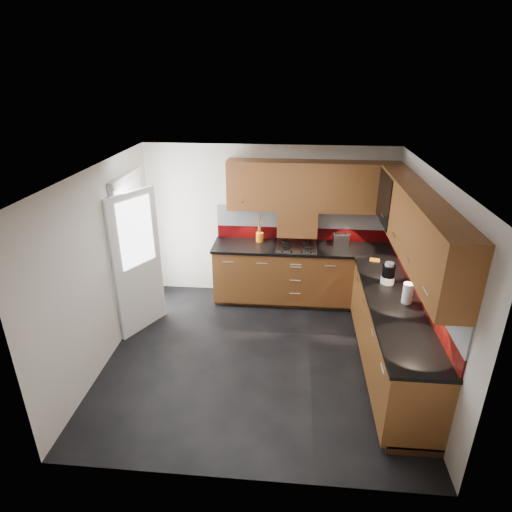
# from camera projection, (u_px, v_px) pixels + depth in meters

# --- Properties ---
(room) EXTENTS (4.00, 3.80, 2.64)m
(room) POSITION_uv_depth(u_px,v_px,m) (258.00, 250.00, 4.91)
(room) COLOR black
(base_cabinets) EXTENTS (2.70, 3.20, 0.95)m
(base_cabinets) POSITION_uv_depth(u_px,v_px,m) (340.00, 303.00, 5.90)
(base_cabinets) COLOR #582E13
(base_cabinets) RESTS_ON room
(countertop) EXTENTS (2.72, 3.22, 0.04)m
(countertop) POSITION_uv_depth(u_px,v_px,m) (341.00, 272.00, 5.69)
(countertop) COLOR black
(countertop) RESTS_ON base_cabinets
(backsplash) EXTENTS (2.70, 3.20, 0.54)m
(backsplash) POSITION_uv_depth(u_px,v_px,m) (358.00, 246.00, 5.76)
(backsplash) COLOR #69090B
(backsplash) RESTS_ON countertop
(upper_cabinets) EXTENTS (2.50, 3.20, 0.72)m
(upper_cabinets) POSITION_uv_depth(u_px,v_px,m) (361.00, 204.00, 5.38)
(upper_cabinets) COLOR #582E13
(upper_cabinets) RESTS_ON room
(extractor_hood) EXTENTS (0.60, 0.33, 0.40)m
(extractor_hood) POSITION_uv_depth(u_px,v_px,m) (297.00, 222.00, 6.45)
(extractor_hood) COLOR #582E13
(extractor_hood) RESTS_ON room
(glass_cabinet) EXTENTS (0.32, 0.80, 0.66)m
(glass_cabinet) POSITION_uv_depth(u_px,v_px,m) (396.00, 197.00, 5.59)
(glass_cabinet) COLOR black
(glass_cabinet) RESTS_ON room
(back_door) EXTENTS (0.42, 1.19, 2.04)m
(back_door) POSITION_uv_depth(u_px,v_px,m) (135.00, 255.00, 5.93)
(back_door) COLOR white
(back_door) RESTS_ON room
(gas_hob) EXTENTS (0.60, 0.53, 0.05)m
(gas_hob) POSITION_uv_depth(u_px,v_px,m) (297.00, 246.00, 6.43)
(gas_hob) COLOR silver
(gas_hob) RESTS_ON countertop
(utensil_pot) EXTENTS (0.12, 0.12, 0.42)m
(utensil_pot) POSITION_uv_depth(u_px,v_px,m) (260.00, 236.00, 6.61)
(utensil_pot) COLOR orange
(utensil_pot) RESTS_ON countertop
(toaster) EXTENTS (0.25, 0.17, 0.17)m
(toaster) POSITION_uv_depth(u_px,v_px,m) (341.00, 239.00, 6.50)
(toaster) COLOR silver
(toaster) RESTS_ON countertop
(food_processor) EXTENTS (0.17, 0.17, 0.28)m
(food_processor) POSITION_uv_depth(u_px,v_px,m) (388.00, 274.00, 5.31)
(food_processor) COLOR white
(food_processor) RESTS_ON countertop
(paper_towel) EXTENTS (0.15, 0.15, 0.24)m
(paper_towel) POSITION_uv_depth(u_px,v_px,m) (408.00, 293.00, 4.87)
(paper_towel) COLOR white
(paper_towel) RESTS_ON countertop
(orange_cloth) EXTENTS (0.16, 0.14, 0.01)m
(orange_cloth) POSITION_uv_depth(u_px,v_px,m) (375.00, 260.00, 5.98)
(orange_cloth) COLOR orange
(orange_cloth) RESTS_ON countertop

